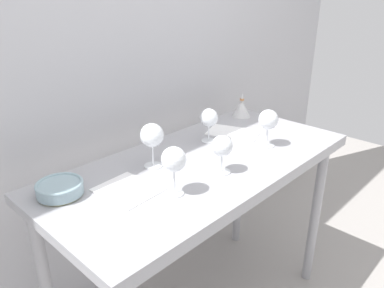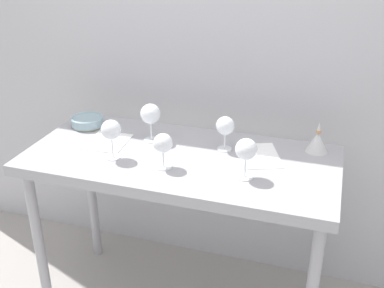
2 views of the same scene
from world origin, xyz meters
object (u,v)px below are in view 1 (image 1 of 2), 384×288
(wine_glass_near_right, at_px, (268,121))
(tasting_bowl, at_px, (60,188))
(wine_glass_near_left, at_px, (174,160))
(wine_glass_far_left, at_px, (152,136))
(wine_glass_far_right, at_px, (209,119))
(decanter_funnel, at_px, (242,108))
(tasting_sheet_upper, at_px, (128,190))
(wine_glass_near_center, at_px, (222,147))
(tasting_sheet_lower, at_px, (233,132))

(wine_glass_near_right, relative_size, tasting_bowl, 1.05)
(wine_glass_near_left, relative_size, wine_glass_far_left, 0.98)
(wine_glass_far_right, bearing_deg, decanter_funnel, 15.03)
(wine_glass_far_left, relative_size, tasting_sheet_upper, 0.87)
(wine_glass_near_center, distance_m, wine_glass_far_left, 0.28)
(wine_glass_near_center, distance_m, decanter_funnel, 0.71)
(tasting_sheet_lower, bearing_deg, decanter_funnel, 6.82)
(wine_glass_far_right, distance_m, tasting_sheet_upper, 0.57)
(wine_glass_far_left, height_order, decanter_funnel, wine_glass_far_left)
(wine_glass_far_right, height_order, tasting_sheet_lower, wine_glass_far_right)
(tasting_sheet_upper, xyz_separation_m, decanter_funnel, (0.96, 0.20, 0.05))
(wine_glass_near_left, height_order, tasting_bowl, wine_glass_near_left)
(decanter_funnel, bearing_deg, wine_glass_far_left, -170.98)
(wine_glass_near_center, height_order, tasting_sheet_lower, wine_glass_near_center)
(wine_glass_far_left, relative_size, wine_glass_near_right, 1.07)
(wine_glass_near_right, bearing_deg, wine_glass_far_right, 121.94)
(wine_glass_far_left, relative_size, tasting_sheet_lower, 0.74)
(tasting_bowl, bearing_deg, wine_glass_far_left, -9.31)
(wine_glass_near_center, distance_m, wine_glass_near_right, 0.35)
(wine_glass_far_left, distance_m, tasting_sheet_upper, 0.25)
(wine_glass_far_right, bearing_deg, wine_glass_near_left, -152.52)
(wine_glass_near_right, height_order, decanter_funnel, wine_glass_near_right)
(wine_glass_far_left, bearing_deg, tasting_bowl, 170.69)
(tasting_sheet_upper, height_order, tasting_sheet_lower, same)
(tasting_bowl, distance_m, decanter_funnel, 1.14)
(tasting_bowl, bearing_deg, decanter_funnel, 2.97)
(wine_glass_near_left, relative_size, wine_glass_far_right, 1.12)
(wine_glass_far_right, height_order, wine_glass_near_center, wine_glass_far_right)
(wine_glass_near_center, relative_size, tasting_sheet_lower, 0.62)
(wine_glass_near_center, xyz_separation_m, tasting_bowl, (-0.53, 0.30, -0.08))
(wine_glass_far_right, xyz_separation_m, tasting_sheet_lower, (0.17, -0.02, -0.11))
(wine_glass_near_center, bearing_deg, decanter_funnel, 30.30)
(wine_glass_near_left, distance_m, tasting_sheet_upper, 0.22)
(tasting_sheet_lower, distance_m, tasting_bowl, 0.91)
(wine_glass_far_left, xyz_separation_m, tasting_bowl, (-0.38, 0.06, -0.10))
(wine_glass_far_left, height_order, tasting_bowl, wine_glass_far_left)
(wine_glass_far_right, relative_size, wine_glass_near_right, 0.93)
(tasting_sheet_upper, xyz_separation_m, tasting_sheet_lower, (0.72, 0.07, 0.00))
(wine_glass_near_left, distance_m, tasting_bowl, 0.42)
(wine_glass_near_center, height_order, tasting_bowl, wine_glass_near_center)
(wine_glass_near_center, bearing_deg, tasting_bowl, 150.63)
(tasting_sheet_lower, xyz_separation_m, decanter_funnel, (0.24, 0.13, 0.05))
(tasting_bowl, bearing_deg, wine_glass_near_right, -17.65)
(tasting_sheet_upper, bearing_deg, wine_glass_far_left, 18.89)
(wine_glass_far_right, distance_m, tasting_bowl, 0.74)
(wine_glass_near_right, xyz_separation_m, tasting_sheet_lower, (0.02, 0.21, -0.12))
(wine_glass_far_right, xyz_separation_m, tasting_sheet_upper, (-0.55, -0.09, -0.11))
(tasting_sheet_upper, bearing_deg, decanter_funnel, 8.16)
(wine_glass_near_center, bearing_deg, wine_glass_near_left, 176.79)
(wine_glass_near_right, relative_size, tasting_sheet_lower, 0.69)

